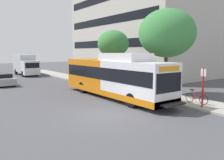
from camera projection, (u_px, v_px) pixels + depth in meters
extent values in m
plane|color=#4C4C51|center=(52.00, 95.00, 19.72)|extent=(120.00, 120.00, 0.00)
cube|color=#A8A399|center=(127.00, 89.00, 22.24)|extent=(3.00, 56.00, 0.14)
cube|color=white|center=(137.00, 81.00, 16.16)|extent=(2.54, 5.80, 2.73)
cube|color=orange|center=(95.00, 74.00, 20.79)|extent=(2.54, 5.80, 2.73)
cube|color=orange|center=(113.00, 91.00, 18.62)|extent=(2.57, 11.60, 0.44)
cube|color=black|center=(113.00, 73.00, 18.43)|extent=(2.58, 11.25, 0.96)
cube|color=black|center=(169.00, 83.00, 13.85)|extent=(2.34, 0.10, 1.24)
cube|color=orange|center=(169.00, 69.00, 13.74)|extent=(1.90, 0.08, 0.32)
cube|color=white|center=(124.00, 57.00, 17.11)|extent=(2.16, 4.06, 0.60)
cube|color=black|center=(173.00, 104.00, 13.71)|extent=(1.78, 0.60, 0.10)
cylinder|color=black|center=(132.00, 100.00, 15.09)|extent=(0.30, 1.00, 1.00)
cylinder|color=black|center=(155.00, 96.00, 16.42)|extent=(0.30, 1.00, 1.00)
cylinder|color=black|center=(83.00, 87.00, 20.50)|extent=(0.30, 1.00, 1.00)
cylinder|color=black|center=(103.00, 85.00, 21.84)|extent=(0.30, 1.00, 1.00)
cylinder|color=red|center=(203.00, 88.00, 14.42)|extent=(0.10, 0.10, 2.60)
cube|color=white|center=(204.00, 73.00, 14.28)|extent=(0.04, 0.36, 0.48)
torus|color=black|center=(204.00, 100.00, 15.29)|extent=(0.04, 0.66, 0.66)
torus|color=black|center=(190.00, 98.00, 16.17)|extent=(0.04, 0.66, 0.66)
cylinder|color=#B2191E|center=(199.00, 95.00, 15.54)|extent=(0.05, 0.64, 0.64)
cylinder|color=#B2191E|center=(193.00, 94.00, 15.90)|extent=(0.05, 0.34, 0.62)
cylinder|color=#B2191E|center=(197.00, 91.00, 15.62)|extent=(0.05, 0.90, 0.05)
cylinder|color=#B2191E|center=(192.00, 98.00, 15.99)|extent=(0.05, 0.45, 0.08)
cylinder|color=#B2191E|center=(203.00, 95.00, 15.27)|extent=(0.05, 0.10, 0.67)
cylinder|color=black|center=(203.00, 90.00, 15.25)|extent=(0.52, 0.03, 0.03)
cube|color=black|center=(192.00, 89.00, 15.97)|extent=(0.12, 0.24, 0.06)
cylinder|color=#4C3823|center=(166.00, 74.00, 19.31)|extent=(0.28, 0.28, 3.37)
ellipsoid|color=#3D8442|center=(167.00, 33.00, 18.87)|extent=(4.79, 4.79, 4.07)
cylinder|color=#4C3823|center=(113.00, 70.00, 25.14)|extent=(0.28, 0.28, 3.21)
ellipsoid|color=#3D8442|center=(113.00, 44.00, 24.77)|extent=(3.48, 3.48, 2.96)
cube|color=#93999E|center=(4.00, 80.00, 25.13)|extent=(1.80, 4.50, 0.70)
cube|color=black|center=(3.00, 76.00, 25.15)|extent=(1.48, 2.34, 0.56)
cylinder|color=black|center=(14.00, 83.00, 24.56)|extent=(0.20, 0.64, 0.64)
cylinder|color=black|center=(9.00, 81.00, 26.71)|extent=(0.20, 0.64, 0.64)
cube|color=silver|center=(31.00, 68.00, 33.84)|extent=(2.30, 2.00, 2.10)
cube|color=#B2B7BC|center=(24.00, 63.00, 36.57)|extent=(2.30, 5.00, 2.70)
cube|color=black|center=(32.00, 65.00, 33.02)|extent=(2.07, 0.08, 0.80)
cylinder|color=black|center=(23.00, 74.00, 33.70)|extent=(0.26, 0.92, 0.92)
cylinder|color=black|center=(37.00, 73.00, 34.91)|extent=(0.26, 0.92, 0.92)
cylinder|color=black|center=(16.00, 72.00, 37.01)|extent=(0.26, 0.92, 0.92)
cylinder|color=black|center=(29.00, 71.00, 38.22)|extent=(0.26, 0.92, 0.92)
cube|color=black|center=(139.00, 65.00, 36.60)|extent=(13.22, 19.84, 1.10)
cube|color=black|center=(140.00, 45.00, 36.19)|extent=(13.22, 19.84, 1.10)
cube|color=black|center=(140.00, 24.00, 35.78)|extent=(13.22, 19.84, 1.10)
cube|color=black|center=(140.00, 3.00, 35.37)|extent=(13.22, 19.84, 1.10)
cylinder|color=#B7B7BC|center=(105.00, 53.00, 51.81)|extent=(1.10, 1.10, 7.04)
cylinder|color=#B7B7BC|center=(105.00, 22.00, 50.93)|extent=(0.91, 0.91, 7.04)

